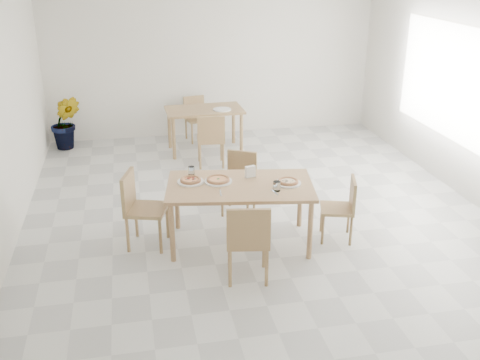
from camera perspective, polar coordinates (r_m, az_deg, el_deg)
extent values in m
plane|color=silver|center=(7.59, 1.49, -2.99)|extent=(7.00, 7.00, 0.00)
plane|color=silver|center=(10.46, -2.83, 12.18)|extent=(6.00, 0.00, 6.00)
plane|color=silver|center=(3.99, 13.07, -5.87)|extent=(6.00, 0.00, 6.00)
plane|color=silver|center=(7.07, -22.93, 5.43)|extent=(0.00, 7.00, 7.00)
plane|color=silver|center=(8.29, 22.43, 7.82)|extent=(0.00, 7.00, 7.00)
cube|color=white|center=(8.51, 21.33, 9.00)|extent=(1.60, 0.02, 3.20)
cube|color=tan|center=(6.45, 0.00, -0.63)|extent=(1.80, 1.21, 0.04)
cylinder|color=tan|center=(6.26, -6.91, -5.34)|extent=(0.06, 0.06, 0.71)
cylinder|color=tan|center=(6.32, 7.14, -5.09)|extent=(0.06, 0.06, 0.71)
cylinder|color=tan|center=(6.98, -6.43, -2.26)|extent=(0.06, 0.06, 0.71)
cylinder|color=tan|center=(7.03, 6.12, -2.05)|extent=(0.06, 0.06, 0.71)
cube|color=#A58B52|center=(5.88, 0.78, -6.04)|extent=(0.51, 0.51, 0.04)
cube|color=#A58B52|center=(5.60, 0.88, -4.93)|extent=(0.44, 0.11, 0.42)
cylinder|color=#A58B52|center=(6.17, 2.45, -7.10)|extent=(0.04, 0.04, 0.43)
cylinder|color=#A58B52|center=(6.16, -1.09, -7.16)|extent=(0.04, 0.04, 0.43)
cylinder|color=#A58B52|center=(5.85, 2.72, -8.91)|extent=(0.04, 0.04, 0.43)
cylinder|color=#A58B52|center=(5.83, -1.02, -8.99)|extent=(0.04, 0.04, 0.43)
cube|color=#A58B52|center=(7.33, -0.15, -0.43)|extent=(0.54, 0.54, 0.04)
cube|color=#A58B52|center=(7.41, 0.22, 1.58)|extent=(0.37, 0.22, 0.38)
cylinder|color=#A58B52|center=(7.31, -1.81, -2.33)|extent=(0.03, 0.03, 0.39)
cylinder|color=#A58B52|center=(7.22, 0.79, -2.64)|extent=(0.03, 0.03, 0.39)
cylinder|color=#A58B52|center=(7.61, -1.04, -1.30)|extent=(0.03, 0.03, 0.39)
cylinder|color=#A58B52|center=(7.53, 1.45, -1.58)|extent=(0.03, 0.03, 0.39)
cube|color=#A58B52|center=(6.60, -9.46, -2.99)|extent=(0.56, 0.56, 0.04)
cube|color=#A58B52|center=(6.56, -11.30, -1.06)|extent=(0.17, 0.44, 0.42)
cylinder|color=#A58B52|center=(6.50, -8.09, -5.69)|extent=(0.04, 0.04, 0.44)
cylinder|color=#A58B52|center=(6.83, -7.39, -4.19)|extent=(0.04, 0.04, 0.44)
cylinder|color=#A58B52|center=(6.59, -11.35, -5.50)|extent=(0.04, 0.04, 0.44)
cylinder|color=#A58B52|center=(6.92, -10.49, -4.03)|extent=(0.04, 0.04, 0.44)
cube|color=#A58B52|center=(6.78, 9.82, -2.90)|extent=(0.48, 0.48, 0.04)
cube|color=#A58B52|center=(6.71, 11.40, -1.40)|extent=(0.15, 0.38, 0.37)
cylinder|color=#A58B52|center=(7.00, 8.28, -3.81)|extent=(0.03, 0.03, 0.37)
cylinder|color=#A58B52|center=(6.71, 8.40, -5.04)|extent=(0.03, 0.03, 0.37)
cylinder|color=#A58B52|center=(7.03, 10.96, -3.88)|extent=(0.03, 0.03, 0.37)
cylinder|color=#A58B52|center=(6.74, 11.19, -5.12)|extent=(0.03, 0.03, 0.37)
cylinder|color=white|center=(6.51, -2.24, -0.13)|extent=(0.32, 0.32, 0.02)
cylinder|color=white|center=(6.48, 4.91, -0.32)|extent=(0.30, 0.30, 0.02)
cylinder|color=white|center=(6.52, -5.04, -0.17)|extent=(0.31, 0.31, 0.02)
cylinder|color=tan|center=(6.51, -2.24, 0.00)|extent=(0.33, 0.33, 0.01)
torus|color=tan|center=(6.50, -2.24, 0.08)|extent=(0.33, 0.33, 0.03)
cylinder|color=#EF5A2A|center=(6.50, -2.24, 0.07)|extent=(0.26, 0.26, 0.01)
ellipsoid|color=#13551B|center=(6.50, -2.24, 0.13)|extent=(0.05, 0.05, 0.01)
cylinder|color=tan|center=(6.47, 4.91, -0.20)|extent=(0.31, 0.31, 0.01)
torus|color=tan|center=(6.47, 4.92, -0.12)|extent=(0.31, 0.31, 0.03)
cylinder|color=#F8EACB|center=(6.47, 4.92, -0.12)|extent=(0.23, 0.23, 0.01)
cylinder|color=tan|center=(6.51, -5.04, -0.05)|extent=(0.24, 0.24, 0.01)
torus|color=tan|center=(6.51, -5.04, 0.03)|extent=(0.25, 0.25, 0.03)
cylinder|color=#EF5A2A|center=(6.51, -5.04, 0.02)|extent=(0.18, 0.18, 0.01)
cylinder|color=white|center=(6.26, 3.75, -0.63)|extent=(0.08, 0.08, 0.11)
cylinder|color=white|center=(6.73, -4.97, 0.96)|extent=(0.08, 0.08, 0.10)
cube|color=silver|center=(6.63, 1.05, 0.30)|extent=(0.14, 0.09, 0.01)
cube|color=white|center=(6.60, 1.06, 0.88)|extent=(0.13, 0.08, 0.13)
cube|color=silver|center=(6.24, 3.56, -1.26)|extent=(0.05, 0.18, 0.01)
cube|color=silver|center=(6.22, -1.99, -1.31)|extent=(0.04, 0.19, 0.01)
cube|color=#A58B52|center=(9.59, -3.64, 7.11)|extent=(1.31, 0.78, 0.04)
cylinder|color=#A58B52|center=(9.34, -6.74, 4.17)|extent=(0.06, 0.06, 0.71)
cylinder|color=#A58B52|center=(9.53, 0.14, 4.71)|extent=(0.06, 0.06, 0.71)
cylinder|color=#A58B52|center=(9.90, -7.18, 5.22)|extent=(0.06, 0.06, 0.71)
cylinder|color=#A58B52|center=(10.08, -0.66, 5.71)|extent=(0.06, 0.06, 0.71)
cube|color=#A58B52|center=(9.01, -3.00, 4.17)|extent=(0.46, 0.46, 0.04)
cube|color=#A58B52|center=(8.76, -2.95, 5.17)|extent=(0.43, 0.08, 0.41)
cylinder|color=#A58B52|center=(9.27, -1.91, 3.22)|extent=(0.04, 0.04, 0.42)
cylinder|color=#A58B52|center=(9.25, -4.18, 3.13)|extent=(0.04, 0.04, 0.42)
cylinder|color=#A58B52|center=(8.92, -1.72, 2.45)|extent=(0.04, 0.04, 0.42)
cylinder|color=#A58B52|center=(8.90, -4.07, 2.35)|extent=(0.04, 0.04, 0.42)
cube|color=#A58B52|center=(10.25, -4.34, 6.18)|extent=(0.47, 0.47, 0.04)
cube|color=#A58B52|center=(10.35, -4.71, 7.51)|extent=(0.39, 0.12, 0.37)
cylinder|color=#A58B52|center=(10.11, -4.88, 4.69)|extent=(0.03, 0.03, 0.38)
cylinder|color=#A58B52|center=(10.21, -3.10, 4.93)|extent=(0.03, 0.03, 0.38)
cylinder|color=#A58B52|center=(10.41, -5.49, 5.19)|extent=(0.03, 0.03, 0.38)
cylinder|color=#A58B52|center=(10.51, -3.76, 5.42)|extent=(0.03, 0.03, 0.38)
cylinder|color=white|center=(9.50, -1.84, 7.18)|extent=(0.31, 0.31, 0.02)
imported|color=#1C5E1D|center=(10.22, -17.28, 5.61)|extent=(0.54, 0.45, 0.95)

